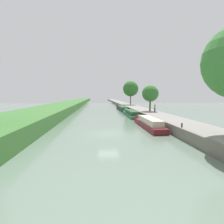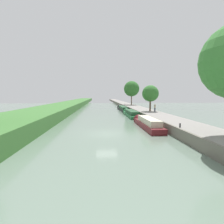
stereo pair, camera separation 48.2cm
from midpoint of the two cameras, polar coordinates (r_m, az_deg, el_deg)
The scene contains 12 objects.
ground_plane at distance 21.37m, azimuth -1.09°, elevation -7.01°, with size 160.00×160.00×0.00m, color slate.
left_grassy_bank at distance 23.83m, azimuth -31.35°, elevation -4.20°, with size 8.83×260.00×1.89m.
right_towpath at distance 23.83m, azimuth 23.24°, elevation -4.77°, with size 4.45×260.00×1.13m.
stone_quay at distance 22.85m, azimuth 17.98°, elevation -4.95°, with size 0.25×260.00×1.18m.
narrowboat_maroon at distance 26.13m, azimuth 11.68°, elevation -3.49°, with size 1.85×11.08×2.00m.
narrowboat_green at distance 39.42m, azimuth 6.36°, elevation -0.49°, with size 1.98×12.52×1.99m.
narrowboat_black at distance 54.48m, azimuth 3.69°, elevation 1.16°, with size 1.98×15.47×1.91m.
tree_rightbank_midnear at distance 38.99m, azimuth 12.63°, elevation 5.84°, with size 3.52×3.52×5.59m.
tree_rightbank_midfar at distance 64.26m, azimuth 6.55°, elevation 7.46°, with size 5.50×5.50×8.48m.
person_walking at distance 37.39m, azimuth 14.03°, elevation 1.31°, with size 0.34×0.34×1.66m.
mooring_bollard_near at distance 20.65m, azimuth 21.73°, elevation -4.02°, with size 0.16×0.16×0.45m.
mooring_bollard_far at distance 61.44m, azimuth 4.41°, elevation 2.44°, with size 0.16×0.16×0.45m.
Camera 2 is at (-0.79, -20.85, 4.63)m, focal length 28.33 mm.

